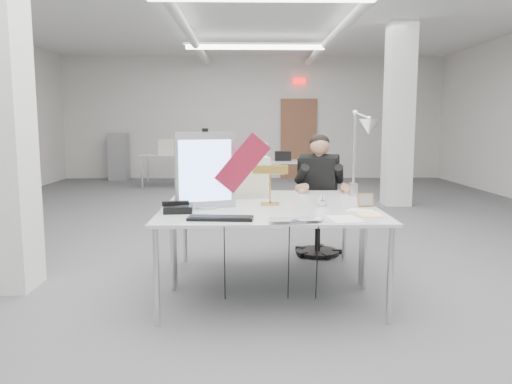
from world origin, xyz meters
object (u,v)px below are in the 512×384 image
at_px(bankers_lamp, 270,185).
at_px(office_chair, 318,209).
at_px(monitor, 206,170).
at_px(desk_phone, 178,209).
at_px(desk_main, 271,215).
at_px(beige_monitor, 245,176).
at_px(seated_person, 319,175).
at_px(architect_lamp, 360,156).
at_px(laptop, 295,222).

bearing_deg(bankers_lamp, office_chair, 63.42).
xyz_separation_m(monitor, desk_phone, (-0.21, -0.19, -0.29)).
height_order(desk_main, beige_monitor, beige_monitor).
distance_m(desk_main, desk_phone, 0.74).
bearing_deg(beige_monitor, bankers_lamp, -81.38).
xyz_separation_m(desk_phone, beige_monitor, (0.53, 0.90, 0.16)).
height_order(desk_main, desk_phone, desk_phone).
relative_size(seated_person, beige_monitor, 2.46).
relative_size(office_chair, architect_lamp, 1.27).
bearing_deg(beige_monitor, desk_phone, -133.60).
relative_size(seated_person, desk_phone, 4.49).
height_order(desk_phone, beige_monitor, beige_monitor).
xyz_separation_m(desk_main, laptop, (0.15, -0.41, 0.03)).
distance_m(desk_main, office_chair, 1.69).
bearing_deg(seated_person, architect_lamp, -54.31).
bearing_deg(office_chair, beige_monitor, -124.93).
height_order(desk_main, laptop, laptop).
xyz_separation_m(seated_person, architect_lamp, (0.25, -0.80, 0.26)).
bearing_deg(bankers_lamp, architect_lamp, 20.05).
relative_size(monitor, beige_monitor, 1.56).
height_order(office_chair, monitor, monitor).
relative_size(office_chair, laptop, 2.90).
xyz_separation_m(monitor, laptop, (0.68, -0.67, -0.30)).
relative_size(desk_main, bankers_lamp, 5.10).
bearing_deg(architect_lamp, seated_person, 109.32).
relative_size(desk_main, beige_monitor, 4.44).
relative_size(laptop, desk_phone, 1.59).
bearing_deg(desk_main, office_chair, 69.19).
height_order(desk_main, seated_person, seated_person).
bearing_deg(monitor, architect_lamp, -1.72).
xyz_separation_m(seated_person, laptop, (-0.45, -1.93, -0.13)).
relative_size(monitor, bankers_lamp, 1.79).
height_order(monitor, beige_monitor, monitor).
bearing_deg(architect_lamp, monitor, -159.83).
relative_size(seated_person, bankers_lamp, 2.82).
bearing_deg(architect_lamp, laptop, -120.08).
bearing_deg(laptop, desk_phone, 143.79).
distance_m(beige_monitor, architect_lamp, 1.11).
relative_size(monitor, desk_phone, 2.84).
bearing_deg(desk_phone, seated_person, 42.65).
bearing_deg(office_chair, seated_person, -71.88).
bearing_deg(desk_main, monitor, 154.01).
height_order(monitor, laptop, monitor).
bearing_deg(architect_lamp, beige_monitor, 168.71).
distance_m(seated_person, beige_monitor, 0.98).
height_order(seated_person, bankers_lamp, seated_person).
relative_size(monitor, architect_lamp, 0.78).
height_order(seated_person, laptop, seated_person).
height_order(office_chair, seated_person, seated_person).
xyz_separation_m(monitor, bankers_lamp, (0.54, 0.16, -0.14)).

